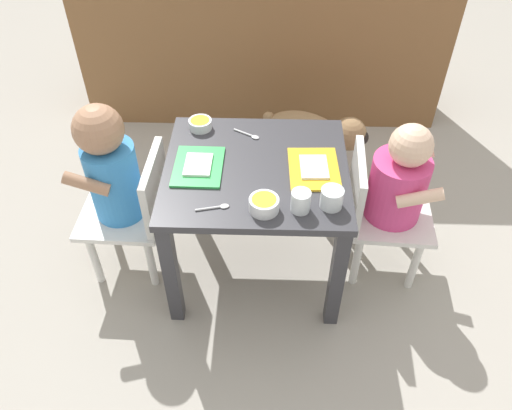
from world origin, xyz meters
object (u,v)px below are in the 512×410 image
spoon_by_left_tray (216,207)px  spoon_by_right_tray (249,135)px  dining_table (256,187)px  food_tray_left (198,166)px  cereal_bowl_right_side (264,204)px  dog (313,134)px  water_cup_left (301,202)px  food_tray_right (314,168)px  water_cup_right (332,199)px  cereal_bowl_left_side (200,124)px  seated_child_left (116,176)px  seated_child_right (394,186)px

spoon_by_left_tray → spoon_by_right_tray: 0.36m
dining_table → food_tray_left: 0.20m
cereal_bowl_right_side → spoon_by_left_tray: cereal_bowl_right_side is taller
dining_table → food_tray_left: bearing=-177.9°
dog → water_cup_left: water_cup_left is taller
food_tray_right → dog: bearing=85.4°
spoon_by_right_tray → spoon_by_left_tray: bearing=-103.0°
water_cup_right → cereal_bowl_right_side: bearing=-173.1°
dining_table → water_cup_right: 0.30m
water_cup_left → cereal_bowl_right_side: bearing=-177.5°
cereal_bowl_left_side → spoon_by_left_tray: cereal_bowl_left_side is taller
dog → food_tray_right: (-0.04, -0.53, 0.26)m
water_cup_left → cereal_bowl_left_side: (-0.33, 0.39, -0.01)m
dog → food_tray_left: bearing=-127.3°
food_tray_left → water_cup_left: water_cup_left is taller
dining_table → seated_child_left: 0.45m
food_tray_right → cereal_bowl_right_side: bearing=-129.8°
seated_child_left → water_cup_right: (0.67, -0.17, 0.07)m
food_tray_left → water_cup_right: water_cup_right is taller
dining_table → spoon_by_left_tray: spoon_by_left_tray is taller
food_tray_right → cereal_bowl_left_side: 0.43m
seated_child_left → cereal_bowl_left_side: seated_child_left is taller
water_cup_right → seated_child_right: bearing=39.0°
water_cup_right → food_tray_right: bearing=104.4°
food_tray_right → spoon_by_right_tray: (-0.21, 0.17, -0.00)m
spoon_by_left_tray → seated_child_right: bearing=20.2°
dining_table → water_cup_left: size_ratio=8.89×
dining_table → dog: (0.22, 0.52, -0.17)m
food_tray_left → food_tray_right: 0.36m
cereal_bowl_right_side → spoon_by_right_tray: bearing=99.2°
dog → spoon_by_left_tray: size_ratio=4.45×
water_cup_right → spoon_by_right_tray: size_ratio=0.72×
cereal_bowl_left_side → water_cup_right: bearing=-41.5°
dog → cereal_bowl_right_side: 0.79m
seated_child_left → cereal_bowl_left_side: size_ratio=8.63×
dining_table → seated_child_left: (-0.45, 0.00, 0.04)m
seated_child_left → seated_child_right: 0.91m
food_tray_right → cereal_bowl_left_side: cereal_bowl_left_side is taller
seated_child_left → cereal_bowl_right_side: (0.48, -0.19, 0.07)m
spoon_by_right_tray → water_cup_left: bearing=-65.4°
food_tray_right → cereal_bowl_right_side: 0.24m
food_tray_right → seated_child_right: bearing=5.7°
dog → cereal_bowl_right_side: cereal_bowl_right_side is taller
spoon_by_right_tray → dining_table: bearing=-80.2°
cereal_bowl_left_side → spoon_by_right_tray: (0.17, -0.04, -0.01)m
food_tray_left → cereal_bowl_left_side: bearing=94.4°
seated_child_left → dog: size_ratio=1.54×
seated_child_left → cereal_bowl_left_side: (0.26, 0.20, 0.07)m
food_tray_right → water_cup_right: (0.04, -0.16, 0.02)m
dining_table → food_tray_left: food_tray_left is taller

